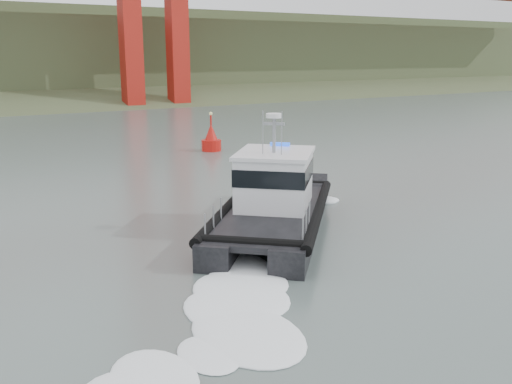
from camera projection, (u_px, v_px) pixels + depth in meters
ground at (336, 290)px, 21.32m from camera, size 400.00×400.00×0.00m
patrol_boat at (273, 201)px, 28.30m from camera, size 11.61×12.29×6.03m
nav_buoy at (211, 140)px, 51.64m from camera, size 1.78×1.78×3.71m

